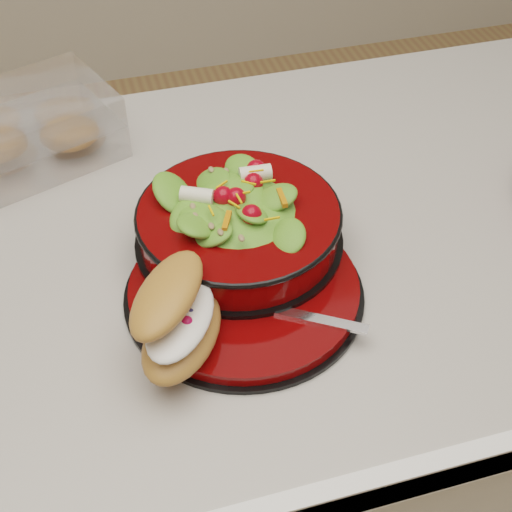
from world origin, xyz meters
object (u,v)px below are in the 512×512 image
object	(u,v)px
dinner_plate	(245,290)
croissant	(179,317)
island_counter	(292,415)
fork	(282,312)
pastry_box	(31,130)
salad_bowl	(239,218)

from	to	relation	value
dinner_plate	croissant	bearing A→B (deg)	-143.92
croissant	dinner_plate	bearing A→B (deg)	-21.64
island_counter	croissant	distance (m)	0.57
fork	dinner_plate	bearing A→B (deg)	59.62
dinner_plate	pastry_box	xyz separation A→B (m)	(-0.21, 0.34, 0.03)
croissant	pastry_box	world-z (taller)	croissant
island_counter	croissant	size ratio (longest dim) A/B	7.53
dinner_plate	island_counter	bearing A→B (deg)	43.92
salad_bowl	pastry_box	xyz separation A→B (m)	(-0.23, 0.27, -0.01)
island_counter	salad_bowl	bearing A→B (deg)	-160.83
dinner_plate	croissant	size ratio (longest dim) A/B	1.68
croissant	pastry_box	size ratio (longest dim) A/B	0.63
fork	pastry_box	xyz separation A→B (m)	(-0.24, 0.40, 0.02)
salad_bowl	island_counter	bearing A→B (deg)	19.17
island_counter	salad_bowl	size ratio (longest dim) A/B	4.93
salad_bowl	pastry_box	distance (m)	0.36
salad_bowl	fork	bearing A→B (deg)	-82.81
dinner_plate	salad_bowl	bearing A→B (deg)	80.29
dinner_plate	croissant	distance (m)	0.12
dinner_plate	fork	world-z (taller)	fork
salad_bowl	dinner_plate	bearing A→B (deg)	-99.71
dinner_plate	salad_bowl	xyz separation A→B (m)	(0.01, 0.07, 0.05)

